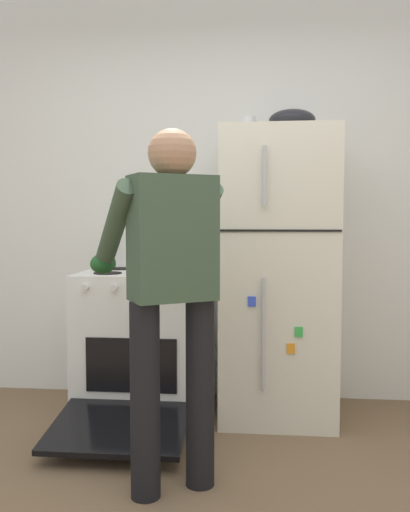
% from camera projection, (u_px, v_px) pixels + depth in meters
% --- Properties ---
extents(kitchen_wall_back, '(6.00, 0.10, 2.70)m').
position_uv_depth(kitchen_wall_back, '(215.00, 199.00, 3.71)').
color(kitchen_wall_back, white).
rests_on(kitchen_wall_back, ground).
extents(refrigerator, '(0.68, 0.72, 1.74)m').
position_uv_depth(refrigerator, '(277.00, 275.00, 3.32)').
color(refrigerator, silver).
rests_on(refrigerator, ground).
extents(stove_range, '(0.76, 1.20, 0.89)m').
position_uv_depth(stove_range, '(142.00, 343.00, 3.42)').
color(stove_range, white).
rests_on(stove_range, ground).
extents(person_cook, '(0.68, 0.74, 1.60)m').
position_uv_depth(person_cook, '(169.00, 276.00, 2.40)').
color(person_cook, black).
rests_on(person_cook, ground).
extents(red_pot, '(0.33, 0.23, 0.14)m').
position_uv_depth(red_pot, '(166.00, 260.00, 3.33)').
color(red_pot, '#236638').
rests_on(red_pot, stove_range).
extents(coffee_mug, '(0.11, 0.08, 0.10)m').
position_uv_depth(coffee_mug, '(249.00, 125.00, 3.33)').
color(coffee_mug, silver).
rests_on(coffee_mug, refrigerator).
extents(pepper_mill, '(0.05, 0.05, 0.18)m').
position_uv_depth(pepper_mill, '(104.00, 254.00, 3.62)').
color(pepper_mill, brown).
rests_on(pepper_mill, stove_range).
extents(mixing_bowl, '(0.28, 0.28, 0.12)m').
position_uv_depth(mixing_bowl, '(292.00, 120.00, 3.25)').
color(mixing_bowl, black).
rests_on(mixing_bowl, refrigerator).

